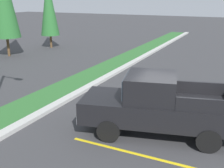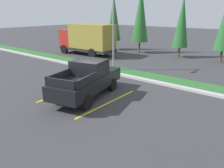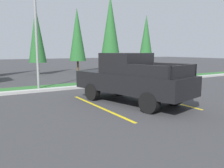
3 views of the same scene
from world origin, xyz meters
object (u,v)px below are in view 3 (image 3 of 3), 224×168
object	(u,v)px
cypress_tree_center	(37,35)
cypress_tree_rightmost	(110,27)
cypress_tree_far_right	(146,38)
street_light	(36,21)
cypress_tree_right_inner	(77,35)
pickup_truck_main	(131,78)

from	to	relation	value
cypress_tree_center	cypress_tree_rightmost	size ratio (longest dim) A/B	0.76
cypress_tree_far_right	cypress_tree_center	bearing A→B (deg)	177.88
cypress_tree_rightmost	cypress_tree_far_right	bearing A→B (deg)	-8.49
street_light	cypress_tree_rightmost	size ratio (longest dim) A/B	0.80
cypress_tree_right_inner	cypress_tree_far_right	xyz separation A→B (m)	(8.42, -0.75, -0.08)
cypress_tree_rightmost	pickup_truck_main	bearing A→B (deg)	-117.67
pickup_truck_main	cypress_tree_center	world-z (taller)	cypress_tree_center
cypress_tree_far_right	cypress_tree_rightmost	bearing A→B (deg)	171.51
pickup_truck_main	cypress_tree_rightmost	size ratio (longest dim) A/B	0.67
pickup_truck_main	street_light	distance (m)	6.56
pickup_truck_main	cypress_tree_center	xyz separation A→B (m)	(-0.44, 14.28, 2.62)
pickup_truck_main	cypress_tree_far_right	size ratio (longest dim) A/B	0.86
cypress_tree_center	cypress_tree_right_inner	bearing A→B (deg)	3.93
street_light	cypress_tree_far_right	world-z (taller)	street_light
cypress_tree_right_inner	cypress_tree_far_right	distance (m)	8.46
pickup_truck_main	cypress_tree_rightmost	distance (m)	16.79
cypress_tree_right_inner	cypress_tree_far_right	bearing A→B (deg)	-5.08
cypress_tree_rightmost	cypress_tree_center	bearing A→B (deg)	-178.50
pickup_truck_main	cypress_tree_rightmost	xyz separation A→B (m)	(7.60, 14.49, 3.79)
cypress_tree_center	cypress_tree_right_inner	distance (m)	4.15
pickup_truck_main	cypress_tree_right_inner	world-z (taller)	cypress_tree_right_inner
cypress_tree_center	cypress_tree_rightmost	distance (m)	8.13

